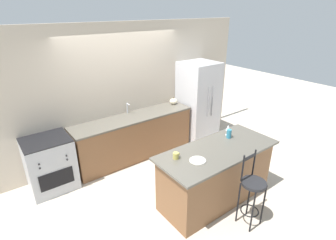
{
  "coord_description": "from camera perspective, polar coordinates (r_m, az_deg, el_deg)",
  "views": [
    {
      "loc": [
        -2.36,
        -3.95,
        2.94
      ],
      "look_at": [
        0.14,
        -0.62,
        1.13
      ],
      "focal_mm": 28.0,
      "sensor_mm": 36.0,
      "label": 1
    }
  ],
  "objects": [
    {
      "name": "pumpkin_decoration",
      "position": [
        5.92,
        1.2,
        4.12
      ],
      "size": [
        0.17,
        0.17,
        0.16
      ],
      "color": "beige",
      "rests_on": "back_counter"
    },
    {
      "name": "dinner_plate",
      "position": [
        3.77,
        6.47,
        -8.72
      ],
      "size": [
        0.24,
        0.24,
        0.02
      ],
      "color": "beige",
      "rests_on": "kitchen_island"
    },
    {
      "name": "wall_back",
      "position": [
        5.44,
        -9.58,
        6.1
      ],
      "size": [
        6.0,
        0.07,
        2.7
      ],
      "color": "beige",
      "rests_on": "ground_plane"
    },
    {
      "name": "oven_range",
      "position": [
        4.98,
        -24.31,
        -8.65
      ],
      "size": [
        0.74,
        0.7,
        0.94
      ],
      "color": "#ADAFB5",
      "rests_on": "ground_plane"
    },
    {
      "name": "refrigerator",
      "position": [
        6.2,
        6.51,
        4.14
      ],
      "size": [
        0.79,
        0.8,
        1.81
      ],
      "color": "#BCBCC1",
      "rests_on": "ground_plane"
    },
    {
      "name": "ground_plane",
      "position": [
        5.46,
        -5.2,
        -9.26
      ],
      "size": [
        18.0,
        18.0,
        0.0
      ],
      "primitive_type": "plane",
      "color": "beige"
    },
    {
      "name": "sink_faucet",
      "position": [
        5.43,
        -8.79,
        2.81
      ],
      "size": [
        0.02,
        0.13,
        0.22
      ],
      "color": "#ADAFB5",
      "rests_on": "back_counter"
    },
    {
      "name": "bar_stool_near",
      "position": [
        3.97,
        17.87,
        -14.24
      ],
      "size": [
        0.34,
        0.34,
        1.13
      ],
      "color": "black",
      "rests_on": "ground_plane"
    },
    {
      "name": "wine_glass",
      "position": [
        4.52,
        12.96,
        -1.69
      ],
      "size": [
        0.08,
        0.08,
        0.19
      ],
      "color": "white",
      "rests_on": "kitchen_island"
    },
    {
      "name": "tumbler_cup",
      "position": [
        4.45,
        13.13,
        -2.92
      ],
      "size": [
        0.08,
        0.08,
        0.15
      ],
      "color": "teal",
      "rests_on": "kitchen_island"
    },
    {
      "name": "kitchen_island",
      "position": [
        4.35,
        10.38,
        -11.55
      ],
      "size": [
        1.97,
        0.85,
        0.93
      ],
      "color": "brown",
      "rests_on": "ground_plane"
    },
    {
      "name": "back_counter",
      "position": [
        5.51,
        -7.43,
        -3.54
      ],
      "size": [
        2.54,
        0.66,
        0.91
      ],
      "color": "brown",
      "rests_on": "ground_plane"
    },
    {
      "name": "coffee_mug",
      "position": [
        3.78,
        1.74,
        -7.76
      ],
      "size": [
        0.12,
        0.08,
        0.1
      ],
      "color": "#C1B251",
      "rests_on": "kitchen_island"
    }
  ]
}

